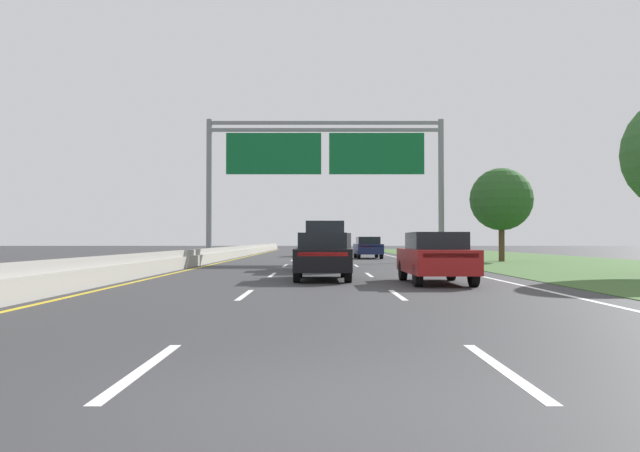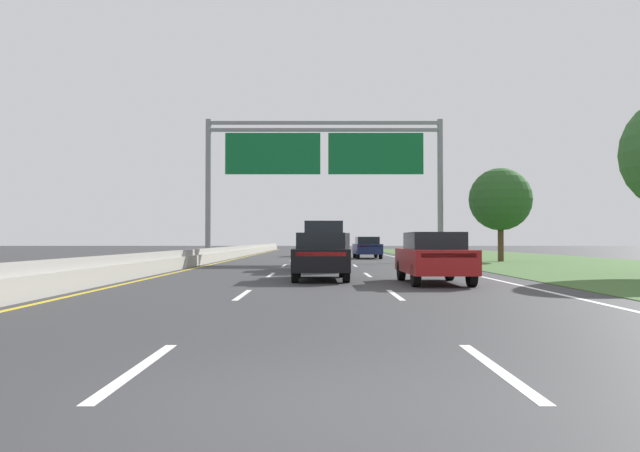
{
  "view_description": "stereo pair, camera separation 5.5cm",
  "coord_description": "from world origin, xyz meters",
  "px_view_note": "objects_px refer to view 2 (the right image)",
  "views": [
    {
      "loc": [
        -0.03,
        -5.18,
        1.33
      ],
      "look_at": [
        -0.02,
        19.94,
        1.88
      ],
      "focal_mm": 36.28,
      "sensor_mm": 36.0,
      "label": 1
    },
    {
      "loc": [
        0.03,
        -5.18,
        1.33
      ],
      "look_at": [
        -0.02,
        19.94,
        1.88
      ],
      "focal_mm": 36.28,
      "sensor_mm": 36.0,
      "label": 2
    }
  ],
  "objects_px": {
    "car_black_centre_lane_sedan": "(322,255)",
    "car_red_right_lane_sedan": "(435,257)",
    "roadside_tree_mid": "(502,199)",
    "pickup_truck_grey": "(325,246)",
    "car_navy_right_lane_sedan": "(368,247)",
    "car_silver_centre_lane_suv": "(321,243)",
    "overhead_sign_gantry": "(326,160)"
  },
  "relations": [
    {
      "from": "overhead_sign_gantry",
      "to": "roadside_tree_mid",
      "type": "distance_m",
      "value": 11.21
    },
    {
      "from": "car_red_right_lane_sedan",
      "to": "pickup_truck_grey",
      "type": "bearing_deg",
      "value": 19.57
    },
    {
      "from": "overhead_sign_gantry",
      "to": "car_silver_centre_lane_suv",
      "type": "height_order",
      "value": "overhead_sign_gantry"
    },
    {
      "from": "overhead_sign_gantry",
      "to": "pickup_truck_grey",
      "type": "relative_size",
      "value": 2.77
    },
    {
      "from": "car_black_centre_lane_sedan",
      "to": "roadside_tree_mid",
      "type": "bearing_deg",
      "value": -32.0
    },
    {
      "from": "roadside_tree_mid",
      "to": "pickup_truck_grey",
      "type": "bearing_deg",
      "value": -135.33
    },
    {
      "from": "car_red_right_lane_sedan",
      "to": "overhead_sign_gantry",
      "type": "bearing_deg",
      "value": 8.12
    },
    {
      "from": "overhead_sign_gantry",
      "to": "car_red_right_lane_sedan",
      "type": "relative_size",
      "value": 3.41
    },
    {
      "from": "overhead_sign_gantry",
      "to": "car_navy_right_lane_sedan",
      "type": "bearing_deg",
      "value": 63.37
    },
    {
      "from": "car_navy_right_lane_sedan",
      "to": "roadside_tree_mid",
      "type": "height_order",
      "value": "roadside_tree_mid"
    },
    {
      "from": "car_navy_right_lane_sedan",
      "to": "roadside_tree_mid",
      "type": "distance_m",
      "value": 10.98
    },
    {
      "from": "car_black_centre_lane_sedan",
      "to": "roadside_tree_mid",
      "type": "xyz_separation_m",
      "value": [
        11.14,
        18.11,
        3.02
      ]
    },
    {
      "from": "car_silver_centre_lane_suv",
      "to": "roadside_tree_mid",
      "type": "height_order",
      "value": "roadside_tree_mid"
    },
    {
      "from": "pickup_truck_grey",
      "to": "car_silver_centre_lane_suv",
      "type": "bearing_deg",
      "value": -0.44
    },
    {
      "from": "pickup_truck_grey",
      "to": "roadside_tree_mid",
      "type": "relative_size",
      "value": 0.94
    },
    {
      "from": "car_black_centre_lane_sedan",
      "to": "roadside_tree_mid",
      "type": "relative_size",
      "value": 0.76
    },
    {
      "from": "car_black_centre_lane_sedan",
      "to": "car_red_right_lane_sedan",
      "type": "relative_size",
      "value": 1.0
    },
    {
      "from": "overhead_sign_gantry",
      "to": "car_silver_centre_lane_suv",
      "type": "relative_size",
      "value": 3.2
    },
    {
      "from": "overhead_sign_gantry",
      "to": "car_silver_centre_lane_suv",
      "type": "xyz_separation_m",
      "value": [
        -0.32,
        13.19,
        -5.31
      ]
    },
    {
      "from": "car_silver_centre_lane_suv",
      "to": "overhead_sign_gantry",
      "type": "bearing_deg",
      "value": -178.84
    },
    {
      "from": "overhead_sign_gantry",
      "to": "car_red_right_lane_sedan",
      "type": "distance_m",
      "value": 21.79
    },
    {
      "from": "overhead_sign_gantry",
      "to": "car_red_right_lane_sedan",
      "type": "bearing_deg",
      "value": -81.16
    },
    {
      "from": "car_navy_right_lane_sedan",
      "to": "car_red_right_lane_sedan",
      "type": "distance_m",
      "value": 27.11
    },
    {
      "from": "car_silver_centre_lane_suv",
      "to": "car_black_centre_lane_sedan",
      "type": "distance_m",
      "value": 32.21
    },
    {
      "from": "pickup_truck_grey",
      "to": "car_black_centre_lane_sedan",
      "type": "distance_m",
      "value": 7.26
    },
    {
      "from": "car_silver_centre_lane_suv",
      "to": "car_black_centre_lane_sedan",
      "type": "bearing_deg",
      "value": 179.88
    },
    {
      "from": "car_silver_centre_lane_suv",
      "to": "pickup_truck_grey",
      "type": "bearing_deg",
      "value": -179.74
    },
    {
      "from": "overhead_sign_gantry",
      "to": "car_silver_centre_lane_suv",
      "type": "bearing_deg",
      "value": 91.38
    },
    {
      "from": "car_silver_centre_lane_suv",
      "to": "car_black_centre_lane_sedan",
      "type": "xyz_separation_m",
      "value": [
        0.06,
        -32.21,
        -0.28
      ]
    },
    {
      "from": "car_silver_centre_lane_suv",
      "to": "car_red_right_lane_sedan",
      "type": "distance_m",
      "value": 34.18
    },
    {
      "from": "overhead_sign_gantry",
      "to": "car_navy_right_lane_sedan",
      "type": "height_order",
      "value": "overhead_sign_gantry"
    },
    {
      "from": "roadside_tree_mid",
      "to": "car_silver_centre_lane_suv",
      "type": "bearing_deg",
      "value": 128.45
    }
  ]
}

